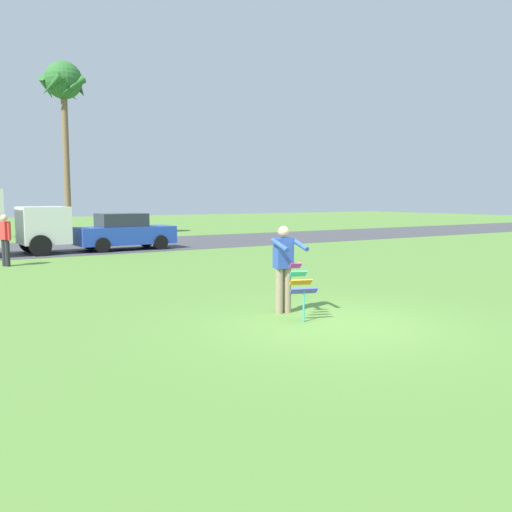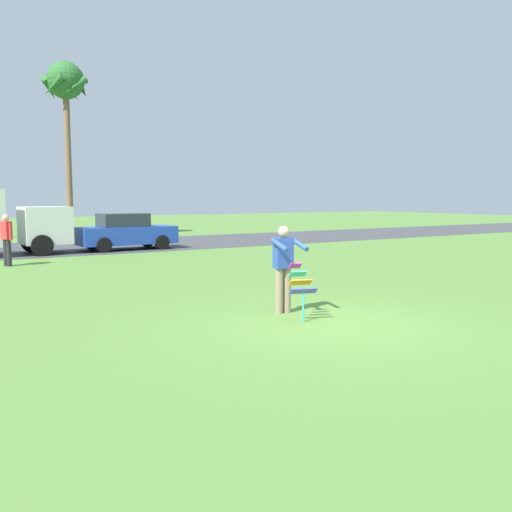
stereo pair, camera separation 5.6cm
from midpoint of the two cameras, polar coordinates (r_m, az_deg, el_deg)
The scene contains 7 objects.
ground_plane at distance 10.15m, azimuth 7.89°, elevation -6.99°, with size 120.00×120.00×0.00m, color #568438.
road_strip at distance 26.65m, azimuth -18.53°, elevation 0.86°, with size 120.00×8.00×0.01m, color #424247.
person_kite_flyer at distance 10.82m, azimuth 2.76°, elevation -1.01°, with size 0.59×0.69×1.73m.
kite_held at distance 10.27m, azimuth 4.53°, elevation -2.87°, with size 0.54×0.71×1.05m.
parked_car_blue at distance 24.76m, azimuth -13.58°, elevation 2.42°, with size 4.24×1.92×1.60m.
palm_tree_centre_far at distance 34.32m, azimuth -19.40°, elevation 16.05°, with size 2.58×2.71×9.96m.
person_walker_near at distance 20.08m, azimuth -24.69°, elevation 1.67°, with size 0.34×0.53×1.73m.
Camera 1 is at (-6.47, -7.48, 2.29)m, focal length 38.50 mm.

